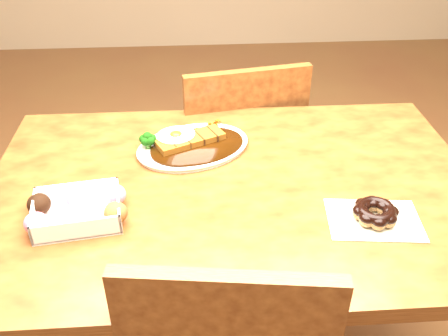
{
  "coord_description": "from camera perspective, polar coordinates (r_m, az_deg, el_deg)",
  "views": [
    {
      "loc": [
        -0.09,
        -0.98,
        1.46
      ],
      "look_at": [
        -0.03,
        -0.01,
        0.81
      ],
      "focal_mm": 40.0,
      "sensor_mm": 36.0,
      "label": 1
    }
  ],
  "objects": [
    {
      "name": "table",
      "position": [
        1.27,
        1.11,
        -5.51
      ],
      "size": [
        1.2,
        0.8,
        0.75
      ],
      "color": "#4C200F",
      "rests_on": "ground"
    },
    {
      "name": "chair_far",
      "position": [
        1.81,
        1.37,
        1.15
      ],
      "size": [
        0.49,
        0.49,
        0.87
      ],
      "rotation": [
        0.0,
        0.0,
        3.32
      ],
      "color": "#4C200F",
      "rests_on": "ground"
    },
    {
      "name": "katsu_curry_plate",
      "position": [
        1.34,
        -3.81,
        2.75
      ],
      "size": [
        0.36,
        0.31,
        0.06
      ],
      "rotation": [
        0.0,
        0.0,
        0.37
      ],
      "color": "white",
      "rests_on": "table"
    },
    {
      "name": "donut_box",
      "position": [
        1.14,
        -16.44,
        -4.57
      ],
      "size": [
        0.22,
        0.17,
        0.05
      ],
      "rotation": [
        0.0,
        0.0,
        0.14
      ],
      "color": "white",
      "rests_on": "table"
    },
    {
      "name": "pon_de_ring",
      "position": [
        1.14,
        16.9,
        -4.96
      ],
      "size": [
        0.22,
        0.16,
        0.04
      ],
      "rotation": [
        0.0,
        0.0,
        -0.11
      ],
      "color": "silver",
      "rests_on": "table"
    }
  ]
}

